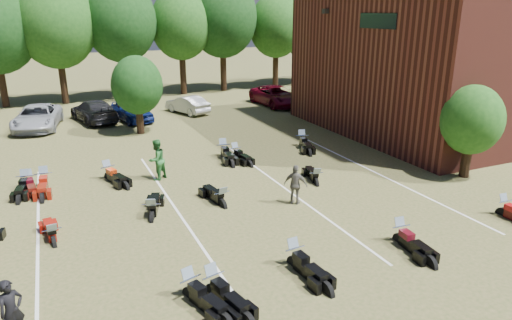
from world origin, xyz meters
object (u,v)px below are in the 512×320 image
person_green (157,160)px  motorcycle_7 (54,244)px  person_black (12,311)px  motorcycle_3 (214,294)px  person_grey (296,185)px  car_4 (132,110)px  motorcycle_14 (30,188)px

person_green → motorcycle_7: (-4.61, -4.83, -0.96)m
person_black → person_green: size_ratio=0.84×
motorcycle_3 → motorcycle_7: size_ratio=1.12×
motorcycle_3 → motorcycle_7: 6.33m
person_grey → car_4: bearing=-33.9°
motorcycle_3 → motorcycle_14: size_ratio=1.06×
motorcycle_7 → motorcycle_14: motorcycle_14 is taller
motorcycle_3 → motorcycle_14: (-4.81, 10.96, 0.00)m
car_4 → person_green: size_ratio=2.34×
car_4 → motorcycle_14: (-6.45, -11.48, -0.77)m
car_4 → person_grey: 18.18m
person_black → person_grey: 10.95m
person_black → motorcycle_14: bearing=55.8°
person_green → motorcycle_7: 6.74m
car_4 → motorcycle_3: (-1.63, -22.44, -0.77)m
person_green → motorcycle_14: size_ratio=0.91×
car_4 → person_green: 12.74m
person_black → motorcycle_7: size_ratio=0.81×
car_4 → motorcycle_7: size_ratio=2.24×
person_black → motorcycle_7: person_black is taller
person_black → motorcycle_7: (0.93, 4.73, -0.81)m
motorcycle_7 → person_grey: bearing=171.0°
motorcycle_3 → person_grey: bearing=28.9°
person_green → motorcycle_14: (-5.45, 1.22, -0.96)m
person_grey → motorcycle_14: 11.82m
person_grey → motorcycle_7: (-9.09, 0.32, -0.83)m
car_4 → motorcycle_7: 18.41m
motorcycle_3 → person_black: bearing=164.6°
person_black → motorcycle_3: bearing=-36.0°
motorcycle_7 → motorcycle_14: (-0.84, 6.04, 0.00)m
person_green → motorcycle_7: size_ratio=0.96×
person_green → person_black: bearing=25.3°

